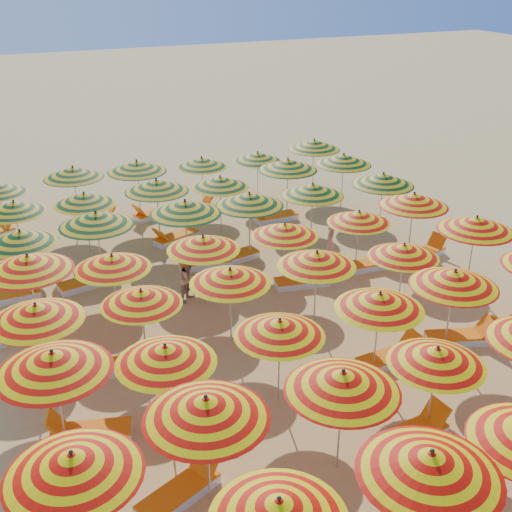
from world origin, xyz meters
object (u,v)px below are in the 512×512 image
at_px(lounger_9, 460,337).
at_px(lounger_19, 233,257).
at_px(umbrella_32, 185,207).
at_px(umbrella_46, 258,157).
at_px(umbrella_40, 288,165).
at_px(lounger_8, 390,357).
at_px(umbrella_35, 383,179).
at_px(umbrella_43, 73,172).
at_px(lounger_21, 275,217).
at_px(umbrella_44, 137,166).
at_px(umbrella_18, 36,313).
at_px(umbrella_47, 314,145).
at_px(lounger_12, 16,332).
at_px(umbrella_14, 280,328).
at_px(lounger_5, 412,434).
at_px(umbrella_9, 437,356).
at_px(umbrella_19, 141,297).
at_px(umbrella_45, 202,162).
at_px(umbrella_25, 112,262).
at_px(umbrella_23, 476,224).
at_px(lounger_20, 175,237).
at_px(umbrella_39, 220,182).
at_px(umbrella_6, 73,464).
at_px(umbrella_7, 206,408).
at_px(umbrella_12, 53,362).
at_px(umbrella_8, 343,382).
at_px(umbrella_22, 404,251).
at_px(umbrella_29, 414,200).
at_px(umbrella_38, 156,186).
at_px(umbrella_41, 344,159).
at_px(umbrella_13, 165,355).
at_px(umbrella_1, 279,510).
at_px(umbrella_24, 28,263).
at_px(beachgoer_a, 330,243).
at_px(umbrella_28, 359,217).
at_px(umbrella_16, 454,279).
at_px(umbrella_27, 285,230).
at_px(lounger_7, 89,432).
at_px(lounger_23, 95,219).
at_px(umbrella_34, 313,190).
at_px(lounger_14, 372,264).
at_px(lounger_16, 12,295).
at_px(umbrella_36, 14,207).
at_px(lounger_24, 154,214).
at_px(lounger_18, 203,263).
at_px(umbrella_20, 230,276).
at_px(lounger_15, 425,254).
at_px(umbrella_15, 380,301).

distance_m(lounger_9, lounger_19, 8.04).
relative_size(umbrella_32, umbrella_46, 1.03).
xyz_separation_m(umbrella_40, lounger_8, (-2.03, -10.13, -2.00)).
distance_m(umbrella_35, umbrella_43, 11.46).
relative_size(lounger_9, lounger_21, 1.05).
bearing_deg(lounger_19, umbrella_44, -79.45).
distance_m(umbrella_18, umbrella_47, 16.07).
relative_size(umbrella_46, lounger_12, 1.46).
relative_size(umbrella_14, lounger_5, 1.44).
distance_m(umbrella_9, umbrella_40, 12.91).
distance_m(umbrella_19, umbrella_45, 11.12).
bearing_deg(umbrella_25, umbrella_23, -11.64).
bearing_deg(lounger_20, umbrella_39, 162.52).
distance_m(umbrella_6, umbrella_7, 2.43).
bearing_deg(umbrella_18, umbrella_12, -88.22).
xyz_separation_m(umbrella_8, umbrella_22, (4.89, 4.88, -0.22)).
distance_m(umbrella_29, umbrella_38, 8.83).
relative_size(umbrella_41, umbrella_46, 1.08).
relative_size(umbrella_13, umbrella_23, 0.85).
bearing_deg(umbrella_6, lounger_21, 53.21).
bearing_deg(umbrella_1, umbrella_35, 50.69).
height_order(umbrella_24, beachgoer_a, umbrella_24).
bearing_deg(lounger_21, umbrella_28, 96.23).
bearing_deg(umbrella_16, umbrella_24, 152.51).
height_order(umbrella_18, umbrella_28, umbrella_18).
relative_size(umbrella_27, lounger_7, 1.29).
bearing_deg(lounger_23, umbrella_34, -27.89).
xyz_separation_m(umbrella_19, lounger_7, (-1.87, -2.31, -1.73)).
relative_size(lounger_14, lounger_16, 1.01).
bearing_deg(umbrella_16, umbrella_28, 86.27).
relative_size(umbrella_25, lounger_19, 1.37).
relative_size(umbrella_38, lounger_19, 1.53).
bearing_deg(lounger_14, umbrella_24, -176.54).
distance_m(umbrella_16, umbrella_34, 7.47).
relative_size(umbrella_36, lounger_19, 1.23).
bearing_deg(umbrella_47, umbrella_43, 179.14).
distance_m(umbrella_23, lounger_8, 5.55).
height_order(umbrella_45, lounger_24, umbrella_45).
height_order(umbrella_12, umbrella_41, umbrella_12).
xyz_separation_m(umbrella_29, lounger_18, (-6.64, 2.18, -1.99)).
bearing_deg(umbrella_8, umbrella_16, 28.67).
relative_size(umbrella_39, lounger_24, 1.37).
bearing_deg(umbrella_13, umbrella_1, -85.43).
relative_size(umbrella_32, umbrella_45, 1.19).
distance_m(lounger_9, beachgoer_a, 5.82).
bearing_deg(lounger_19, umbrella_1, 61.62).
xyz_separation_m(umbrella_20, umbrella_25, (-2.58, 2.11, -0.03)).
xyz_separation_m(umbrella_34, lounger_7, (-9.21, -7.19, -1.90)).
distance_m(umbrella_25, lounger_15, 10.80).
xyz_separation_m(umbrella_15, lounger_18, (-1.92, 7.30, -1.85)).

